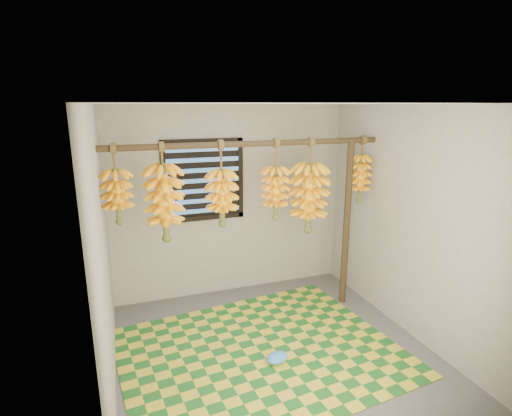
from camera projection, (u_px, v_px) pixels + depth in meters
name	position (u px, v px, depth m)	size (l,w,h in m)	color
floor	(274.00, 352.00, 3.99)	(3.00, 3.00, 0.01)	#4C4C4C
ceiling	(278.00, 103.00, 3.38)	(3.00, 3.00, 0.01)	silver
wall_back	(231.00, 202.00, 5.06)	(3.00, 0.01, 2.40)	gray
wall_left	(102.00, 258.00, 3.20)	(0.01, 3.00, 2.40)	gray
wall_right	(409.00, 222.00, 4.17)	(0.01, 3.00, 2.40)	gray
window	(203.00, 180.00, 4.84)	(1.00, 0.04, 1.00)	black
hanging_pole	(251.00, 144.00, 4.12)	(0.06, 0.06, 3.00)	#3E2E1C
support_post	(346.00, 225.00, 4.76)	(0.08, 0.08, 2.00)	#3E2E1C
woven_mat	(261.00, 352.00, 3.97)	(2.65, 2.12, 0.01)	#1A5A1D
plastic_bag	(277.00, 358.00, 3.80)	(0.22, 0.16, 0.09)	#3B84DC
banana_bunch_a	(117.00, 196.00, 3.80)	(0.28, 0.28, 0.78)	brown
banana_bunch_b	(165.00, 203.00, 3.97)	(0.36, 0.36, 0.99)	brown
banana_bunch_c	(222.00, 198.00, 4.15)	(0.31, 0.31, 0.90)	brown
banana_bunch_d	(275.00, 193.00, 4.35)	(0.30, 0.30, 0.89)	brown
banana_bunch_e	(309.00, 198.00, 4.50)	(0.41, 0.41, 1.07)	brown
banana_bunch_f	(360.00, 178.00, 4.67)	(0.24, 0.24, 0.79)	brown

